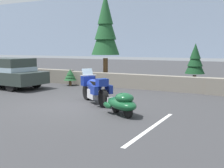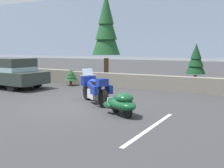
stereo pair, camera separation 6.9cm
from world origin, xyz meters
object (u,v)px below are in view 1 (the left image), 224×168
touring_motorcycle (94,88)px  car_shaped_trailer (122,103)px  suv_at_left_edge (7,72)px  pine_tree_tall (105,27)px  pine_tree_secondary (195,60)px

touring_motorcycle → car_shaped_trailer: (1.84, -1.29, -0.21)m
car_shaped_trailer → suv_at_left_edge: (-8.45, 2.75, 0.43)m
touring_motorcycle → pine_tree_tall: pine_tree_tall is taller
pine_tree_secondary → pine_tree_tall: bearing=-170.8°
touring_motorcycle → car_shaped_trailer: size_ratio=0.98×
pine_tree_tall → suv_at_left_edge: bearing=-135.9°
car_shaped_trailer → pine_tree_tall: pine_tree_tall is taller
touring_motorcycle → car_shaped_trailer: bearing=-34.9°
touring_motorcycle → pine_tree_tall: 6.58m
touring_motorcycle → pine_tree_secondary: (2.56, 6.21, 0.90)m
car_shaped_trailer → pine_tree_tall: (-4.41, 6.67, 3.00)m
car_shaped_trailer → suv_at_left_edge: suv_at_left_edge is taller
touring_motorcycle → suv_at_left_edge: suv_at_left_edge is taller
pine_tree_secondary → suv_at_left_edge: bearing=-152.6°
touring_motorcycle → pine_tree_tall: size_ratio=0.36×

